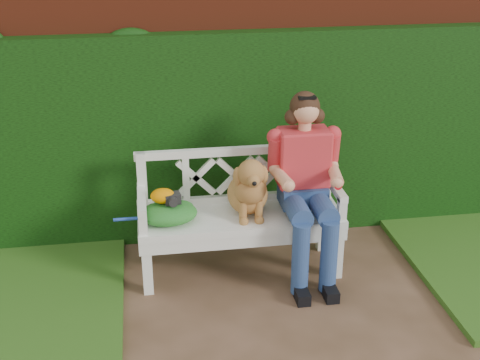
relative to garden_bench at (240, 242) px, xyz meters
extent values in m
plane|color=#47311D|center=(0.22, -1.06, -0.24)|extent=(60.00, 60.00, 0.00)
cube|color=maroon|center=(0.22, 0.84, 0.86)|extent=(10.00, 0.30, 2.20)
cube|color=#175010|center=(0.22, 0.62, 0.61)|extent=(10.00, 0.18, 1.70)
cube|color=black|center=(-0.49, -0.04, 0.42)|extent=(0.12, 0.10, 0.08)
ellipsoid|color=orange|center=(-0.56, -0.02, 0.44)|extent=(0.20, 0.16, 0.11)
camera|label=1|loc=(-0.66, -4.18, 2.36)|focal=48.00mm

